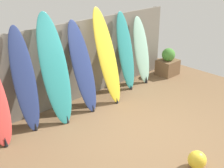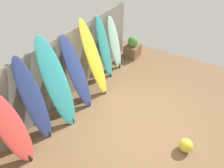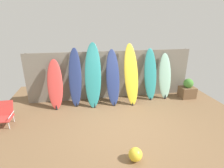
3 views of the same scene
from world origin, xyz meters
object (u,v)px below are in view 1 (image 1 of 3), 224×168
surfboard_teal_5 (126,51)px  planter_box (168,63)px  beach_ball (197,160)px  surfboard_yellow_4 (107,56)px  surfboard_navy_3 (82,67)px  surfboard_navy_1 (25,81)px  surfboard_seafoam_6 (141,51)px  surfboard_teal_2 (55,69)px

surfboard_teal_5 → planter_box: bearing=-7.9°
beach_ball → planter_box: bearing=43.7°
surfboard_yellow_4 → planter_box: size_ratio=2.77×
surfboard_navy_3 → planter_box: bearing=-1.5°
planter_box → surfboard_teal_5: bearing=172.1°
surfboard_navy_1 → surfboard_yellow_4: size_ratio=0.94×
surfboard_teal_5 → surfboard_seafoam_6: 0.60m
surfboard_teal_2 → surfboard_seafoam_6: 2.73m
surfboard_navy_1 → surfboard_yellow_4: 1.95m
surfboard_navy_1 → planter_box: size_ratio=2.61×
beach_ball → surfboard_seafoam_6: bearing=55.7°
surfboard_navy_1 → surfboard_seafoam_6: size_ratio=1.16×
surfboard_teal_2 → surfboard_navy_3: bearing=0.8°
surfboard_seafoam_6 → surfboard_yellow_4: bearing=-172.0°
surfboard_yellow_4 → beach_ball: (-0.68, -2.83, -0.89)m
planter_box → beach_ball: 4.08m
surfboard_yellow_4 → surfboard_teal_5: (0.79, 0.19, -0.10)m
planter_box → surfboard_navy_1: bearing=177.7°
surfboard_navy_3 → surfboard_seafoam_6: 2.04m
surfboard_teal_5 → beach_ball: (-1.48, -3.02, -0.79)m
planter_box → surfboard_navy_3: bearing=178.5°
surfboard_teal_5 → surfboard_seafoam_6: surfboard_teal_5 is taller
surfboard_teal_5 → planter_box: 1.61m
surfboard_navy_1 → surfboard_yellow_4: bearing=-4.5°
surfboard_navy_1 → beach_ball: bearing=-67.1°
surfboard_navy_1 → surfboard_teal_2: bearing=-9.5°
surfboard_teal_2 → surfboard_yellow_4: 1.34m
surfboard_teal_2 → surfboard_navy_3: surfboard_teal_2 is taller
surfboard_teal_2 → surfboard_navy_3: 0.70m
surfboard_navy_3 → surfboard_teal_2: bearing=-179.2°
surfboard_seafoam_6 → planter_box: size_ratio=2.24×
surfboard_teal_5 → beach_ball: size_ratio=6.38×
surfboard_navy_3 → surfboard_yellow_4: 0.66m
surfboard_teal_5 → surfboard_seafoam_6: (0.59, 0.00, -0.10)m
surfboard_navy_1 → beach_ball: size_ratio=6.65×
planter_box → surfboard_yellow_4: bearing=179.6°
beach_ball → surfboard_navy_1: bearing=112.9°
surfboard_teal_2 → surfboard_teal_5: size_ratio=1.13×
surfboard_seafoam_6 → surfboard_navy_1: bearing=-179.2°
surfboard_teal_2 → surfboard_yellow_4: bearing=-2.2°
surfboard_teal_2 → planter_box: bearing=-1.0°
surfboard_yellow_4 → surfboard_teal_5: surfboard_yellow_4 is taller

